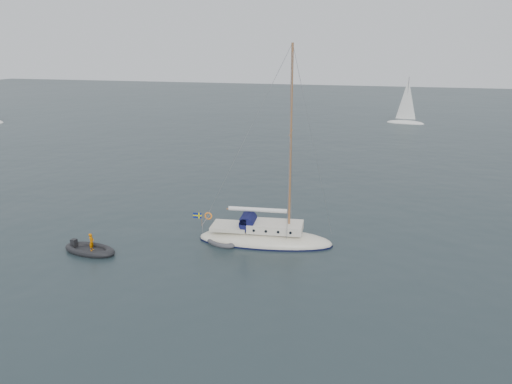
# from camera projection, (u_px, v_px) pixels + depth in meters

# --- Properties ---
(ground) EXTENTS (300.00, 300.00, 0.00)m
(ground) POSITION_uv_depth(u_px,v_px,m) (283.00, 260.00, 32.87)
(ground) COLOR black
(ground) RESTS_ON ground
(sailboat) EXTENTS (10.14, 3.03, 14.44)m
(sailboat) POSITION_uv_depth(u_px,v_px,m) (265.00, 228.00, 35.53)
(sailboat) COLOR beige
(sailboat) RESTS_ON ground
(dinghy) EXTENTS (2.45, 1.11, 0.35)m
(dinghy) POSITION_uv_depth(u_px,v_px,m) (221.00, 243.00, 35.43)
(dinghy) COLOR #48494D
(dinghy) RESTS_ON ground
(rib) EXTENTS (3.96, 1.80, 1.44)m
(rib) POSITION_uv_depth(u_px,v_px,m) (90.00, 249.00, 34.07)
(rib) COLOR black
(rib) RESTS_ON ground
(distant_yacht_c) EXTENTS (6.58, 3.51, 8.71)m
(distant_yacht_c) POSITION_uv_depth(u_px,v_px,m) (407.00, 103.00, 89.02)
(distant_yacht_c) COLOR silver
(distant_yacht_c) RESTS_ON ground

